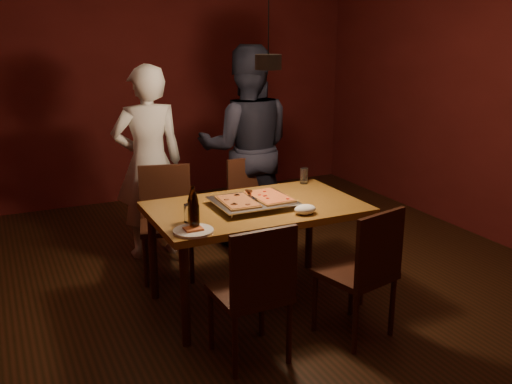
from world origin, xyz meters
name	(u,v)px	position (x,y,z in m)	size (l,w,h in m)	color
room_shell	(268,114)	(0.00, 0.00, 1.40)	(6.00, 6.00, 6.00)	#351A0E
dining_table	(256,215)	(-0.09, 0.00, 0.68)	(1.50, 0.90, 0.75)	#9A6627
chair_far_left	(166,211)	(-0.52, 0.80, 0.54)	(0.51, 0.51, 0.49)	#38190F
chair_far_right	(255,200)	(0.26, 0.75, 0.54)	(0.45, 0.45, 0.49)	#38190F
chair_near_left	(255,282)	(-0.44, -0.73, 0.54)	(0.43, 0.43, 0.49)	#38190F
chair_near_right	(366,262)	(0.31, -0.77, 0.54)	(0.51, 0.51, 0.49)	#38190F
pizza_tray	(253,203)	(-0.12, -0.01, 0.77)	(0.55, 0.45, 0.05)	silver
pizza_meat	(238,201)	(-0.24, -0.02, 0.81)	(0.22, 0.36, 0.02)	maroon
pizza_cheese	(269,196)	(0.01, -0.01, 0.81)	(0.24, 0.38, 0.02)	gold
spatula	(254,197)	(-0.11, 0.01, 0.81)	(0.09, 0.24, 0.04)	silver
beer_bottle_a	(194,211)	(-0.66, -0.29, 0.87)	(0.07, 0.07, 0.25)	black
beer_bottle_b	(193,206)	(-0.64, -0.22, 0.88)	(0.07, 0.07, 0.27)	black
water_glass_left	(190,213)	(-0.63, -0.14, 0.81)	(0.08, 0.08, 0.12)	silver
water_glass_right	(304,176)	(0.52, 0.37, 0.81)	(0.06, 0.06, 0.13)	silver
plate_slice	(193,231)	(-0.68, -0.33, 0.76)	(0.25, 0.25, 0.03)	white
napkin	(305,209)	(0.13, -0.31, 0.78)	(0.16, 0.12, 0.07)	white
diner_white	(149,163)	(-0.53, 1.24, 0.84)	(0.62, 0.40, 1.69)	silver
diner_dark	(246,148)	(0.34, 1.11, 0.92)	(0.89, 0.69, 1.83)	black
pendant_lamp	(268,60)	(0.00, 0.00, 1.76)	(0.18, 0.18, 1.10)	black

